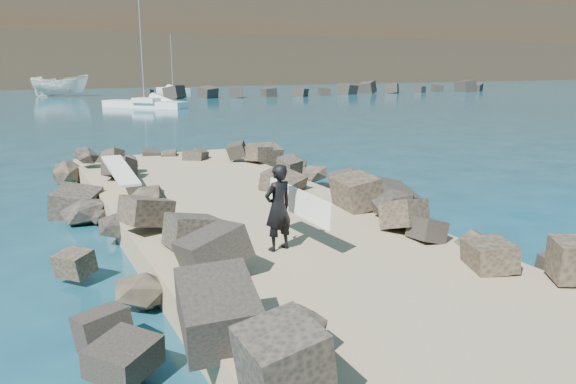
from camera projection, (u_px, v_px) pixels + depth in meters
name	position (u px, v px, depth m)	size (l,w,h in m)	color
ground	(268.00, 248.00, 12.73)	(800.00, 800.00, 0.00)	#0F384C
jetty	(311.00, 262.00, 10.92)	(6.00, 26.00, 0.60)	#8C7759
riprap_left	(156.00, 268.00, 10.05)	(2.60, 22.00, 1.00)	black
riprap_right	(414.00, 227.00, 12.57)	(2.60, 22.00, 1.00)	black
breakwater_secondary	(336.00, 90.00, 75.79)	(52.00, 4.00, 1.20)	black
headland	(59.00, 19.00, 153.21)	(360.00, 140.00, 32.00)	#2D4919
surfboard_resting	(121.00, 175.00, 15.74)	(0.56, 2.23, 0.07)	silver
boat_imported	(60.00, 86.00, 71.63)	(2.66, 7.07, 2.73)	silver
surfer_with_board	(281.00, 207.00, 10.58)	(0.95, 2.05, 1.66)	black
sailboat_f	(247.00, 83.00, 112.52)	(2.82, 5.56, 6.76)	silver
sailboat_d	(173.00, 90.00, 82.55)	(3.45, 7.09, 8.39)	silver
sailboat_c	(145.00, 104.00, 53.27)	(7.04, 7.59, 10.10)	silver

